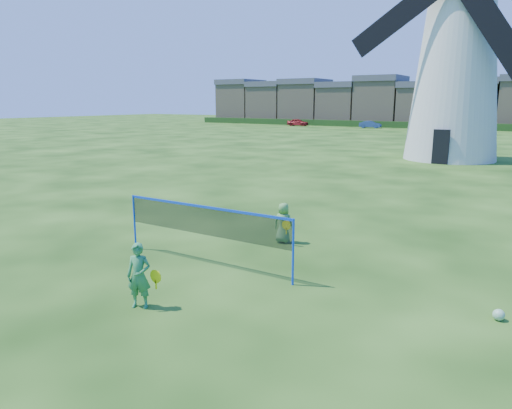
{
  "coord_description": "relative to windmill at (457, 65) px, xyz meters",
  "views": [
    {
      "loc": [
        6.47,
        -9.44,
        4.08
      ],
      "look_at": [
        0.2,
        0.5,
        1.5
      ],
      "focal_mm": 33.01,
      "sensor_mm": 36.0,
      "label": 1
    }
  ],
  "objects": [
    {
      "name": "badminton_net",
      "position": [
        -0.88,
        -26.98,
        -5.43
      ],
      "size": [
        5.05,
        0.05,
        1.55
      ],
      "color": "blue",
      "rests_on": "ground"
    },
    {
      "name": "play_ball",
      "position": [
        5.77,
        -26.46,
        -6.46
      ],
      "size": [
        0.22,
        0.22,
        0.22
      ],
      "primitive_type": "sphere",
      "color": "green",
      "rests_on": "ground"
    },
    {
      "name": "player_boy",
      "position": [
        -0.16,
        -24.21,
        -5.97
      ],
      "size": [
        0.67,
        0.45,
        1.2
      ],
      "rotation": [
        0.0,
        0.0,
        3.26
      ],
      "color": "#5D9D4B",
      "rests_on": "ground"
    },
    {
      "name": "ground",
      "position": [
        -0.19,
        -26.49,
        -6.57
      ],
      "size": [
        220.0,
        220.0,
        0.0
      ],
      "primitive_type": "plane",
      "color": "black",
      "rests_on": "ground"
    },
    {
      "name": "terraced_houses",
      "position": [
        -23.81,
        45.51,
        -2.59
      ],
      "size": [
        57.78,
        8.4,
        8.36
      ],
      "color": "tan",
      "rests_on": "ground"
    },
    {
      "name": "windmill",
      "position": [
        0.0,
        0.0,
        0.0
      ],
      "size": [
        13.53,
        6.24,
        18.82
      ],
      "color": "silver",
      "rests_on": "ground"
    },
    {
      "name": "player_girl",
      "position": [
        -0.43,
        -29.68,
        -5.9
      ],
      "size": [
        0.71,
        0.5,
        1.35
      ],
      "rotation": [
        0.0,
        0.0,
        0.42
      ],
      "color": "#358549",
      "rests_on": "ground"
    },
    {
      "name": "car_right",
      "position": [
        -18.38,
        36.85,
        -6.01
      ],
      "size": [
        3.44,
        1.41,
        1.11
      ],
      "primitive_type": "imported",
      "rotation": [
        0.0,
        0.0,
        1.64
      ],
      "color": "navy",
      "rests_on": "ground"
    },
    {
      "name": "hedge",
      "position": [
        -22.19,
        39.51,
        -6.07
      ],
      "size": [
        62.0,
        0.8,
        1.0
      ],
      "primitive_type": "cube",
      "color": "#193814",
      "rests_on": "ground"
    },
    {
      "name": "car_left",
      "position": [
        -30.96,
        36.49,
        -5.95
      ],
      "size": [
        3.75,
        1.86,
        1.23
      ],
      "primitive_type": "imported",
      "rotation": [
        0.0,
        0.0,
        1.69
      ],
      "color": "maroon",
      "rests_on": "ground"
    }
  ]
}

